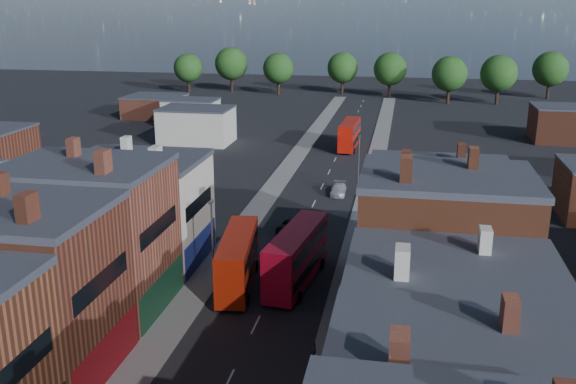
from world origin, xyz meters
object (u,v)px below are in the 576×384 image
at_px(bus_0, 238,259).
at_px(car_3, 338,189).
at_px(bus_1, 297,255).
at_px(car_2, 289,226).
at_px(bus_2, 350,134).
at_px(ped_3, 314,351).

bearing_deg(bus_0, car_3, 71.79).
bearing_deg(car_3, bus_0, -101.93).
xyz_separation_m(bus_1, car_3, (0.73, 28.35, -2.06)).
bearing_deg(car_2, car_3, 82.79).
relative_size(bus_1, bus_2, 1.08).
height_order(bus_1, ped_3, bus_1).
distance_m(car_2, car_3, 15.66).
bearing_deg(bus_1, bus_0, -154.96).
bearing_deg(bus_2, bus_1, -87.22).
height_order(car_2, ped_3, ped_3).
relative_size(bus_0, bus_1, 0.94).
height_order(bus_2, ped_3, bus_2).
height_order(bus_0, bus_2, bus_0).
bearing_deg(bus_1, car_2, 110.52).
xyz_separation_m(bus_2, car_3, (1.10, -27.68, -1.89)).
height_order(bus_0, car_2, bus_0).
xyz_separation_m(bus_2, car_2, (-2.70, -42.88, -1.91)).
relative_size(bus_2, car_3, 2.39).
height_order(car_3, ped_3, ped_3).
height_order(bus_2, car_3, bus_2).
relative_size(bus_1, car_3, 2.57).
bearing_deg(car_2, ped_3, -69.20).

